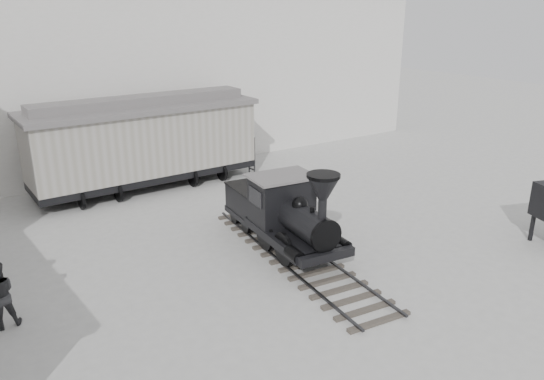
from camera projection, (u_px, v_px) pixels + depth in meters
ground at (323, 304)px, 14.07m from camera, size 90.00×90.00×0.00m
north_wall at (120, 51)px, 24.06m from camera, size 34.00×2.51×11.00m
locomotive at (286, 217)px, 16.84m from camera, size 2.74×8.82×3.06m
boxcar at (144, 141)px, 22.48m from camera, size 9.79×3.28×3.98m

